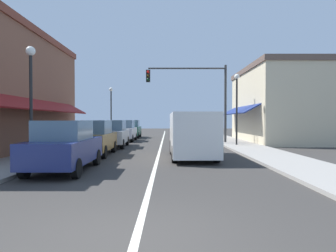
{
  "coord_description": "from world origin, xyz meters",
  "views": [
    {
      "loc": [
        0.49,
        -4.33,
        1.79
      ],
      "look_at": [
        0.55,
        13.02,
        1.44
      ],
      "focal_mm": 31.9,
      "sensor_mm": 36.0,
      "label": 1
    }
  ],
  "objects": [
    {
      "name": "parked_car_distant_left",
      "position": [
        -3.22,
        25.69,
        0.88
      ],
      "size": [
        1.83,
        4.13,
        1.77
      ],
      "rotation": [
        0.0,
        0.0,
        0.02
      ],
      "color": "#0F4C33",
      "rests_on": "ground"
    },
    {
      "name": "parked_car_third_left",
      "position": [
        -3.14,
        15.19,
        0.88
      ],
      "size": [
        1.87,
        4.15,
        1.77
      ],
      "rotation": [
        0.0,
        0.0,
        0.03
      ],
      "color": "#B7BABF",
      "rests_on": "ground"
    },
    {
      "name": "street_lamp_left_far",
      "position": [
        -4.95,
        24.14,
        3.29
      ],
      "size": [
        0.36,
        0.36,
        4.89
      ],
      "color": "black",
      "rests_on": "ground"
    },
    {
      "name": "ground_plane",
      "position": [
        0.0,
        18.0,
        0.0
      ],
      "size": [
        80.0,
        80.0,
        0.0
      ],
      "primitive_type": "plane",
      "color": "#33302D"
    },
    {
      "name": "parked_car_far_left",
      "position": [
        -3.2,
        20.87,
        0.88
      ],
      "size": [
        1.79,
        4.11,
        1.77
      ],
      "rotation": [
        0.0,
        0.0,
        0.0
      ],
      "color": "silver",
      "rests_on": "ground"
    },
    {
      "name": "parked_car_second_left",
      "position": [
        -3.27,
        10.66,
        0.88
      ],
      "size": [
        1.84,
        4.13,
        1.77
      ],
      "rotation": [
        0.0,
        0.0,
        0.02
      ],
      "color": "brown",
      "rests_on": "ground"
    },
    {
      "name": "storefront_right_block",
      "position": [
        9.48,
        20.0,
        3.03
      ],
      "size": [
        6.69,
        10.2,
        6.05
      ],
      "color": "beige",
      "rests_on": "ground"
    },
    {
      "name": "street_lamp_right_mid",
      "position": [
        5.12,
        15.79,
        3.28
      ],
      "size": [
        0.36,
        0.36,
        4.89
      ],
      "color": "black",
      "rests_on": "ground"
    },
    {
      "name": "sidewalk_left",
      "position": [
        -5.5,
        18.0,
        0.06
      ],
      "size": [
        2.6,
        56.0,
        0.12
      ],
      "primitive_type": "cube",
      "color": "gray",
      "rests_on": "ground"
    },
    {
      "name": "street_lamp_left_near",
      "position": [
        -4.8,
        7.18,
        3.13
      ],
      "size": [
        0.36,
        0.36,
        4.63
      ],
      "color": "black",
      "rests_on": "ground"
    },
    {
      "name": "traffic_signal_mast_arm",
      "position": [
        2.72,
        18.02,
        4.09
      ],
      "size": [
        6.03,
        0.5,
        5.91
      ],
      "color": "#333333",
      "rests_on": "ground"
    },
    {
      "name": "van_in_lane",
      "position": [
        1.61,
        9.7,
        1.15
      ],
      "size": [
        2.07,
        5.21,
        2.12
      ],
      "rotation": [
        0.0,
        0.0,
        0.02
      ],
      "color": "silver",
      "rests_on": "ground"
    },
    {
      "name": "lane_center_stripe",
      "position": [
        0.0,
        18.0,
        0.0
      ],
      "size": [
        0.14,
        52.0,
        0.01
      ],
      "primitive_type": "cube",
      "color": "silver",
      "rests_on": "ground"
    },
    {
      "name": "parked_car_nearest_left",
      "position": [
        -3.11,
        6.05,
        0.88
      ],
      "size": [
        1.82,
        4.12,
        1.77
      ],
      "rotation": [
        0.0,
        0.0,
        0.01
      ],
      "color": "navy",
      "rests_on": "ground"
    },
    {
      "name": "sidewalk_right",
      "position": [
        5.5,
        18.0,
        0.06
      ],
      "size": [
        2.6,
        56.0,
        0.12
      ],
      "primitive_type": "cube",
      "color": "gray",
      "rests_on": "ground"
    }
  ]
}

